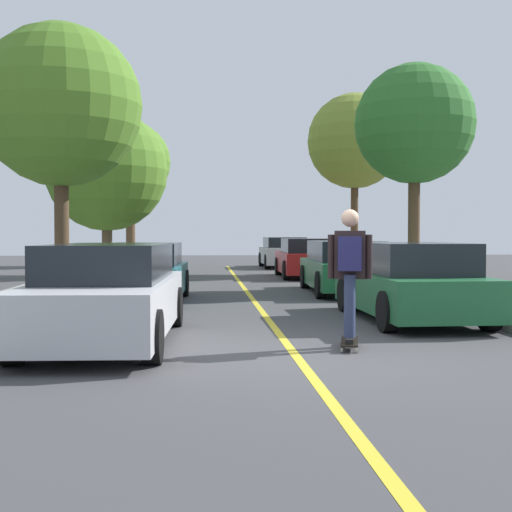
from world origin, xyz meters
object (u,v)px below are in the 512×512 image
parked_car_right_nearest (410,282)px  street_tree_left_nearest (61,106)px  parked_car_left_nearest (109,293)px  street_tree_right_nearest (415,125)px  skateboarder (350,267)px  street_tree_left_far (130,163)px  skateboard (350,342)px  parked_car_right_farthest (284,252)px  street_tree_left_near (107,170)px  street_tree_right_near (355,141)px  parked_car_right_near (344,267)px  parked_car_left_near (143,273)px  parked_car_right_far (307,258)px

parked_car_right_nearest → street_tree_left_nearest: 9.53m
parked_car_left_nearest → street_tree_right_nearest: bearing=50.6°
parked_car_right_nearest → skateboarder: size_ratio=2.51×
parked_car_right_nearest → street_tree_left_nearest: bearing=143.4°
street_tree_left_far → skateboard: (5.31, -23.96, -4.75)m
parked_car_right_farthest → street_tree_left_far: size_ratio=0.64×
street_tree_left_nearest → skateboarder: street_tree_left_nearest is taller
street_tree_left_near → street_tree_right_near: 9.16m
street_tree_left_near → street_tree_left_far: 8.12m
skateboard → parked_car_right_near: bearing=78.7°
parked_car_left_near → street_tree_left_nearest: (-2.07, 1.53, 3.92)m
street_tree_left_far → skateboard: bearing=-77.5°
parked_car_right_farthest → street_tree_right_near: (2.07, -5.03, 4.27)m
parked_car_right_far → street_tree_left_near: street_tree_left_near is taller
parked_car_left_nearest → skateboard: bearing=-13.7°
parked_car_right_nearest → street_tree_right_nearest: 7.76m
parked_car_right_nearest → street_tree_left_nearest: size_ratio=0.68×
street_tree_left_nearest → street_tree_right_near: bearing=43.5°
parked_car_right_nearest → skateboarder: skateboarder is taller
street_tree_left_far → skateboarder: bearing=-77.5°
parked_car_right_far → street_tree_left_near: bearing=169.8°
parked_car_left_near → parked_car_right_far: size_ratio=0.99×
parked_car_right_far → parked_car_right_near: bearing=-90.0°
street_tree_right_near → street_tree_left_near: bearing=-175.6°
parked_car_right_nearest → street_tree_left_nearest: street_tree_left_nearest is taller
parked_car_right_near → street_tree_right_near: 9.47m
parked_car_right_farthest → parked_car_left_near: bearing=-108.0°
parked_car_right_far → skateboard: parked_car_right_far is taller
parked_car_left_nearest → parked_car_right_nearest: size_ratio=1.10×
parked_car_right_nearest → street_tree_left_near: bearing=118.1°
skateboarder → parked_car_right_near: bearing=78.7°
parked_car_right_near → parked_car_right_nearest: bearing=-90.0°
street_tree_right_near → skateboard: (-3.74, -16.60, -4.86)m
street_tree_right_nearest → parked_car_left_nearest: bearing=-129.4°
parked_car_right_far → parked_car_right_farthest: (0.00, 6.98, 0.02)m
parked_car_right_near → street_tree_left_near: size_ratio=0.79×
parked_car_right_nearest → skateboard: (-1.68, -2.83, -0.58)m
parked_car_right_farthest → skateboarder: skateboarder is taller
parked_car_right_near → skateboarder: 8.62m
parked_car_right_farthest → street_tree_right_nearest: street_tree_right_nearest is taller
street_tree_left_nearest → skateboarder: size_ratio=3.70×
parked_car_left_nearest → street_tree_right_near: 17.80m
parked_car_left_near → parked_car_right_nearest: bearing=-36.7°
skateboard → skateboarder: (-0.01, -0.03, 0.99)m
street_tree_left_far → street_tree_right_nearest: size_ratio=1.12×
parked_car_left_nearest → street_tree_left_near: (-2.07, 15.12, 3.07)m
parked_car_right_far → skateboard: 14.77m
skateboarder → parked_car_right_far: bearing=83.5°
parked_car_right_far → street_tree_right_near: street_tree_right_near is taller
parked_car_right_nearest → parked_car_right_farthest: size_ratio=1.03×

